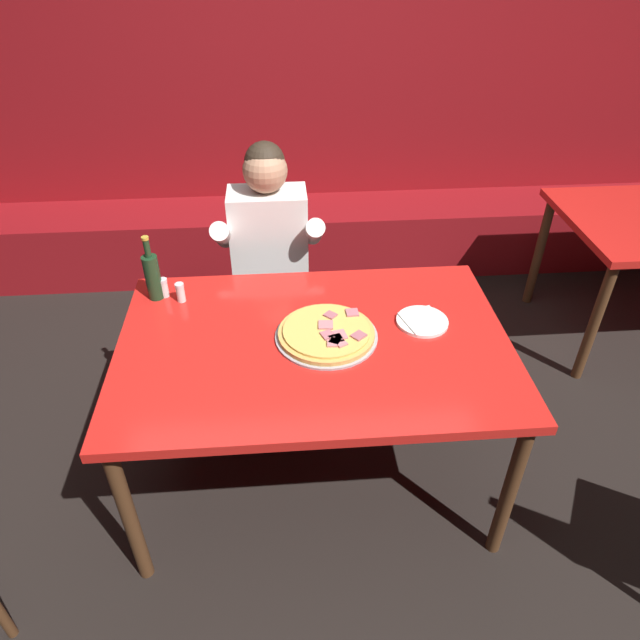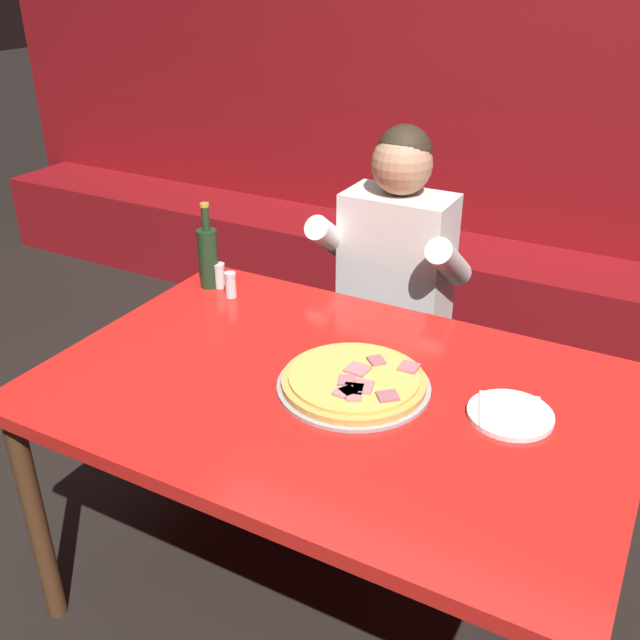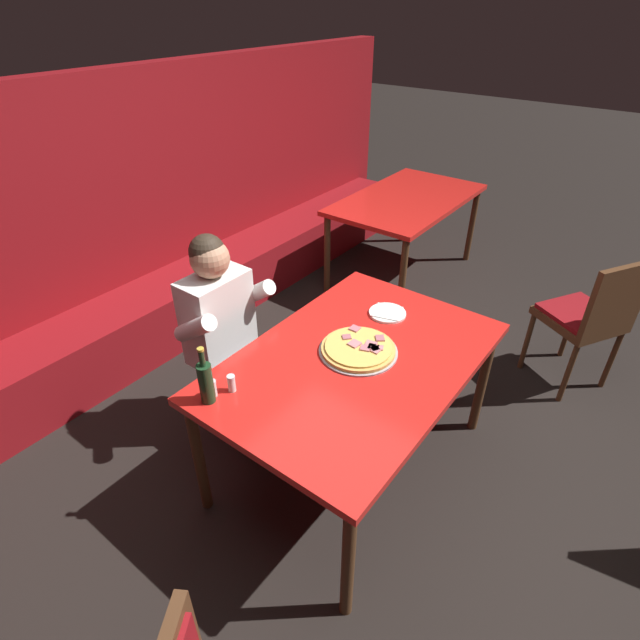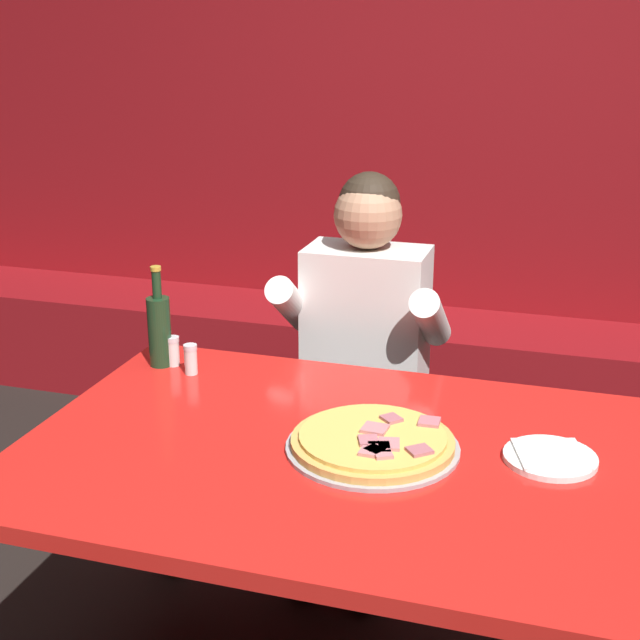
% 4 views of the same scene
% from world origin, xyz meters
% --- Properties ---
extents(booth_wall_panel, '(6.80, 0.16, 1.90)m').
position_xyz_m(booth_wall_panel, '(0.00, 2.18, 0.95)').
color(booth_wall_panel, maroon).
rests_on(booth_wall_panel, ground_plane).
extents(booth_bench, '(6.46, 0.48, 0.46)m').
position_xyz_m(booth_bench, '(0.00, 1.86, 0.23)').
color(booth_bench, maroon).
rests_on(booth_bench, ground_plane).
extents(main_dining_table, '(1.52, 1.02, 0.77)m').
position_xyz_m(main_dining_table, '(0.00, 0.00, 0.70)').
color(main_dining_table, '#4C2D19').
rests_on(main_dining_table, ground_plane).
extents(pizza, '(0.40, 0.40, 0.05)m').
position_xyz_m(pizza, '(0.05, 0.02, 0.79)').
color(pizza, '#9E9EA3').
rests_on(pizza, main_dining_table).
extents(plate_white_paper, '(0.21, 0.21, 0.02)m').
position_xyz_m(plate_white_paper, '(0.44, 0.08, 0.78)').
color(plate_white_paper, white).
rests_on(plate_white_paper, main_dining_table).
extents(beer_bottle, '(0.07, 0.07, 0.29)m').
position_xyz_m(beer_bottle, '(-0.66, 0.35, 0.88)').
color(beer_bottle, '#19381E').
rests_on(beer_bottle, main_dining_table).
extents(shaker_parmesan, '(0.04, 0.04, 0.09)m').
position_xyz_m(shaker_parmesan, '(-0.62, 0.36, 0.81)').
color(shaker_parmesan, silver).
rests_on(shaker_parmesan, main_dining_table).
extents(shaker_oregano, '(0.04, 0.04, 0.09)m').
position_xyz_m(shaker_oregano, '(-0.54, 0.32, 0.81)').
color(shaker_oregano, silver).
rests_on(shaker_oregano, main_dining_table).
extents(diner_seated_blue_shirt, '(0.53, 0.53, 1.27)m').
position_xyz_m(diner_seated_blue_shirt, '(-0.17, 0.73, 0.71)').
color(diner_seated_blue_shirt, black).
rests_on(diner_seated_blue_shirt, ground_plane).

